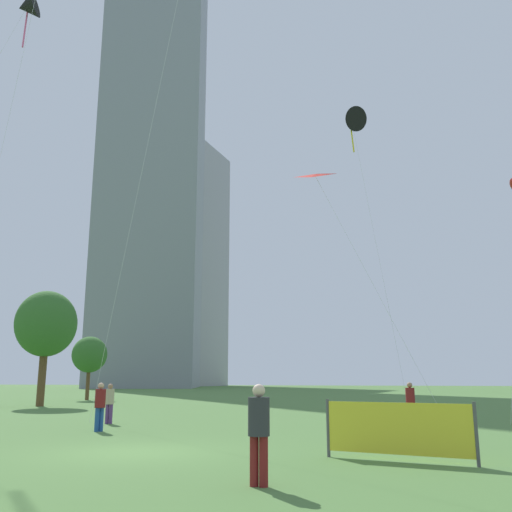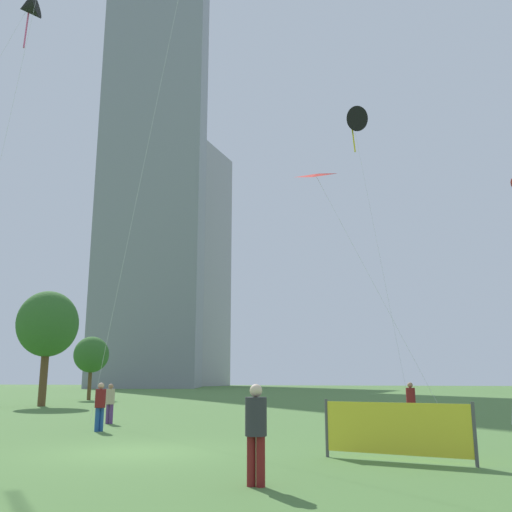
{
  "view_description": "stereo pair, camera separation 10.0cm",
  "coord_description": "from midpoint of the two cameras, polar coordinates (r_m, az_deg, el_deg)",
  "views": [
    {
      "loc": [
        6.3,
        -13.92,
        1.84
      ],
      "look_at": [
        1.52,
        6.83,
        6.5
      ],
      "focal_mm": 39.31,
      "sensor_mm": 36.0,
      "label": 1
    },
    {
      "loc": [
        6.4,
        -13.9,
        1.84
      ],
      "look_at": [
        1.52,
        6.83,
        6.5
      ],
      "focal_mm": 39.31,
      "sensor_mm": 36.0,
      "label": 2
    }
  ],
  "objects": [
    {
      "name": "person_standing_2",
      "position": [
        10.38,
        0.28,
        -16.96
      ],
      "size": [
        0.39,
        0.39,
        1.74
      ],
      "rotation": [
        0.0,
        0.0,
        6.16
      ],
      "color": "maroon",
      "rests_on": "ground"
    },
    {
      "name": "person_standing_3",
      "position": [
        24.9,
        -14.51,
        -14.05
      ],
      "size": [
        0.36,
        0.36,
        1.62
      ],
      "rotation": [
        0.0,
        0.0,
        0.07
      ],
      "color": "#593372",
      "rests_on": "ground"
    },
    {
      "name": "park_tree_1",
      "position": [
        41.83,
        -20.37,
        -6.54
      ],
      "size": [
        4.17,
        4.17,
        7.84
      ],
      "color": "brown",
      "rests_on": "ground"
    },
    {
      "name": "kite_flying_7",
      "position": [
        43.04,
        9.87,
        13.53
      ],
      "size": [
        4.12,
        4.3,
        21.58
      ],
      "color": "silver",
      "rests_on": "ground"
    },
    {
      "name": "park_tree_0",
      "position": [
        52.13,
        -16.36,
        -9.62
      ],
      "size": [
        3.04,
        3.04,
        5.47
      ],
      "color": "brown",
      "rests_on": "ground"
    },
    {
      "name": "distant_highrise_1",
      "position": [
        147.6,
        -6.67,
        -0.9
      ],
      "size": [
        17.8,
        20.14,
        61.88
      ],
      "primitive_type": "cube",
      "rotation": [
        0.0,
        0.0,
        -0.15
      ],
      "color": "#939399",
      "rests_on": "ground"
    },
    {
      "name": "person_standing_0",
      "position": [
        21.45,
        -15.44,
        -14.23
      ],
      "size": [
        0.38,
        0.38,
        1.69
      ],
      "rotation": [
        0.0,
        0.0,
        0.98
      ],
      "color": "#1E478C",
      "rests_on": "ground"
    },
    {
      "name": "distant_highrise_0",
      "position": [
        127.63,
        -9.97,
        10.51
      ],
      "size": [
        25.85,
        28.47,
        102.03
      ],
      "primitive_type": "cube",
      "rotation": [
        0.0,
        0.0,
        0.27
      ],
      "color": "gray",
      "rests_on": "ground"
    },
    {
      "name": "person_standing_1",
      "position": [
        24.86,
        15.6,
        -13.92
      ],
      "size": [
        0.37,
        0.37,
        1.68
      ],
      "rotation": [
        0.0,
        0.0,
        2.86
      ],
      "color": "#2D2D33",
      "rests_on": "ground"
    },
    {
      "name": "event_banner",
      "position": [
        13.76,
        14.29,
        -16.67
      ],
      "size": [
        3.34,
        0.96,
        1.35
      ],
      "color": "#4C4C4C",
      "rests_on": "ground"
    },
    {
      "name": "kite_flying_2",
      "position": [
        33.28,
        6.21,
        8.18
      ],
      "size": [
        7.17,
        2.24,
        14.02
      ],
      "color": "silver",
      "rests_on": "ground"
    },
    {
      "name": "ground",
      "position": [
        15.4,
        -11.88,
        -18.96
      ],
      "size": [
        280.0,
        280.0,
        0.0
      ],
      "primitive_type": "plane",
      "color": "#4C7538"
    },
    {
      "name": "kite_flying_4",
      "position": [
        41.2,
        -22.1,
        22.35
      ],
      "size": [
        1.68,
        11.99,
        25.59
      ],
      "color": "silver",
      "rests_on": "ground"
    }
  ]
}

